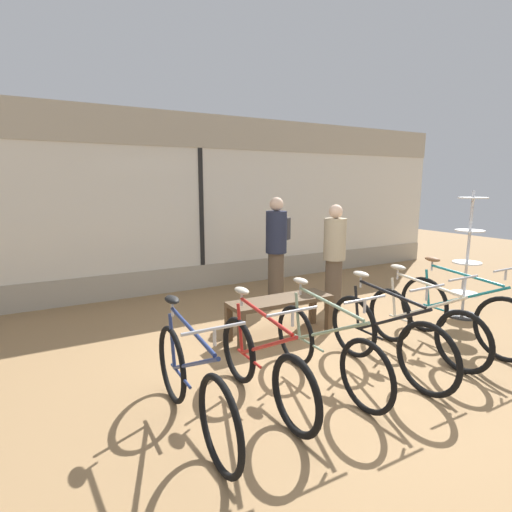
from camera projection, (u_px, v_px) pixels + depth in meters
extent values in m
plane|color=#99754C|center=(337.00, 368.00, 4.31)|extent=(24.00, 24.00, 0.00)
cube|color=#B2A893|center=(203.00, 276.00, 7.61)|extent=(12.00, 0.08, 0.45)
cube|color=silver|center=(201.00, 208.00, 7.38)|extent=(12.00, 0.04, 2.15)
cube|color=#B2A893|center=(199.00, 131.00, 7.13)|extent=(12.00, 0.08, 0.60)
cube|color=black|center=(201.00, 208.00, 7.35)|extent=(0.08, 0.02, 2.15)
torus|color=black|center=(172.00, 364.00, 3.62)|extent=(0.05, 0.70, 0.70)
torus|color=black|center=(220.00, 425.00, 2.70)|extent=(0.05, 0.70, 0.70)
cylinder|color=navy|center=(193.00, 364.00, 3.08)|extent=(0.03, 1.00, 0.51)
cylinder|color=navy|center=(172.00, 341.00, 3.54)|extent=(0.03, 0.11, 0.49)
cylinder|color=navy|center=(191.00, 329.00, 3.06)|extent=(0.03, 0.92, 0.10)
cylinder|color=navy|center=(180.00, 375.00, 3.41)|extent=(0.03, 0.48, 0.03)
cylinder|color=#B2B2B7|center=(172.00, 309.00, 3.45)|extent=(0.02, 0.02, 0.14)
ellipsoid|color=black|center=(172.00, 300.00, 3.43)|extent=(0.11, 0.22, 0.06)
cylinder|color=#B2B2B7|center=(215.00, 337.00, 2.65)|extent=(0.02, 0.02, 0.12)
cylinder|color=#ADADB2|center=(214.00, 329.00, 2.64)|extent=(0.46, 0.02, 0.02)
torus|color=black|center=(238.00, 350.00, 3.98)|extent=(0.06, 0.66, 0.66)
torus|color=black|center=(296.00, 395.00, 3.13)|extent=(0.06, 0.66, 0.66)
cylinder|color=red|center=(266.00, 346.00, 3.48)|extent=(0.03, 0.93, 0.51)
cylinder|color=red|center=(240.00, 328.00, 3.91)|extent=(0.03, 0.11, 0.49)
cylinder|color=red|center=(264.00, 315.00, 3.45)|extent=(0.03, 0.86, 0.10)
cylinder|color=red|center=(249.00, 358.00, 3.79)|extent=(0.03, 0.45, 0.03)
cylinder|color=#B2B2B7|center=(242.00, 299.00, 3.82)|extent=(0.02, 0.02, 0.14)
ellipsoid|color=#B2A893|center=(242.00, 291.00, 3.80)|extent=(0.11, 0.22, 0.06)
cylinder|color=#B2B2B7|center=(293.00, 319.00, 3.07)|extent=(0.02, 0.02, 0.12)
cylinder|color=#ADADB2|center=(293.00, 311.00, 3.06)|extent=(0.46, 0.02, 0.02)
torus|color=black|center=(295.00, 335.00, 4.36)|extent=(0.05, 0.66, 0.66)
torus|color=black|center=(366.00, 376.00, 3.44)|extent=(0.05, 0.66, 0.66)
cylinder|color=gray|center=(330.00, 331.00, 3.82)|extent=(0.03, 1.01, 0.51)
cylinder|color=gray|center=(298.00, 315.00, 4.29)|extent=(0.03, 0.11, 0.49)
cylinder|color=gray|center=(329.00, 303.00, 3.80)|extent=(0.03, 0.94, 0.10)
cylinder|color=gray|center=(308.00, 343.00, 4.15)|extent=(0.03, 0.49, 0.03)
cylinder|color=#B2B2B7|center=(300.00, 288.00, 4.20)|extent=(0.02, 0.02, 0.14)
ellipsoid|color=#B2A893|center=(301.00, 281.00, 4.18)|extent=(0.11, 0.22, 0.06)
cylinder|color=#B2B2B7|center=(365.00, 306.00, 3.38)|extent=(0.02, 0.02, 0.12)
cylinder|color=#ADADB2|center=(365.00, 299.00, 3.37)|extent=(0.46, 0.02, 0.02)
torus|color=black|center=(353.00, 326.00, 4.56)|extent=(0.06, 0.71, 0.71)
torus|color=black|center=(427.00, 359.00, 3.71)|extent=(0.06, 0.71, 0.71)
cylinder|color=black|center=(391.00, 320.00, 4.06)|extent=(0.03, 0.92, 0.51)
cylinder|color=black|center=(357.00, 307.00, 4.48)|extent=(0.03, 0.11, 0.49)
cylinder|color=black|center=(390.00, 293.00, 4.04)|extent=(0.03, 0.85, 0.10)
cylinder|color=black|center=(368.00, 333.00, 4.37)|extent=(0.03, 0.44, 0.03)
cylinder|color=#B2B2B7|center=(361.00, 281.00, 4.39)|extent=(0.02, 0.02, 0.14)
ellipsoid|color=#B2A893|center=(361.00, 274.00, 4.38)|extent=(0.11, 0.22, 0.06)
cylinder|color=#B2B2B7|center=(427.00, 294.00, 3.66)|extent=(0.02, 0.02, 0.12)
cylinder|color=#ADADB2|center=(427.00, 288.00, 3.65)|extent=(0.46, 0.02, 0.02)
torus|color=black|center=(390.00, 315.00, 5.01)|extent=(0.06, 0.68, 0.68)
torus|color=black|center=(463.00, 342.00, 4.16)|extent=(0.06, 0.68, 0.68)
cylinder|color=beige|center=(428.00, 308.00, 4.51)|extent=(0.03, 0.92, 0.51)
cylinder|color=beige|center=(394.00, 297.00, 4.93)|extent=(0.03, 0.11, 0.49)
cylinder|color=beige|center=(427.00, 284.00, 4.49)|extent=(0.03, 0.85, 0.10)
cylinder|color=beige|center=(404.00, 320.00, 4.82)|extent=(0.03, 0.44, 0.03)
cylinder|color=#B2B2B7|center=(398.00, 274.00, 4.84)|extent=(0.02, 0.02, 0.14)
ellipsoid|color=#B2A893|center=(398.00, 267.00, 4.83)|extent=(0.11, 0.22, 0.06)
cylinder|color=#B2B2B7|center=(463.00, 284.00, 4.11)|extent=(0.02, 0.02, 0.12)
cylinder|color=#ADADB2|center=(463.00, 278.00, 4.10)|extent=(0.46, 0.02, 0.02)
torus|color=black|center=(424.00, 304.00, 5.35)|extent=(0.05, 0.74, 0.74)
torus|color=black|center=(505.00, 329.00, 4.43)|extent=(0.05, 0.74, 0.74)
cylinder|color=#1E7A7F|center=(465.00, 298.00, 4.81)|extent=(0.03, 1.00, 0.51)
cylinder|color=#1E7A7F|center=(428.00, 288.00, 5.27)|extent=(0.03, 0.11, 0.49)
cylinder|color=#1E7A7F|center=(465.00, 275.00, 4.79)|extent=(0.03, 0.93, 0.10)
cylinder|color=#1E7A7F|center=(439.00, 309.00, 5.14)|extent=(0.03, 0.48, 0.03)
cylinder|color=#B2B2B7|center=(432.00, 265.00, 5.18)|extent=(0.02, 0.02, 0.14)
ellipsoid|color=brown|center=(432.00, 259.00, 5.16)|extent=(0.11, 0.22, 0.06)
cylinder|color=#B2B2B7|center=(506.00, 275.00, 4.37)|extent=(0.02, 0.02, 0.12)
cylinder|color=#ADADB2|center=(506.00, 269.00, 4.36)|extent=(0.46, 0.02, 0.02)
cylinder|color=#333333|center=(462.00, 315.00, 6.01)|extent=(0.48, 0.48, 0.03)
cylinder|color=silver|center=(468.00, 255.00, 5.85)|extent=(0.04, 0.04, 1.87)
cylinder|color=white|center=(464.00, 293.00, 5.95)|extent=(0.40, 0.40, 0.02)
cylinder|color=white|center=(467.00, 263.00, 5.87)|extent=(0.40, 0.40, 0.02)
cylinder|color=white|center=(470.00, 231.00, 5.78)|extent=(0.40, 0.40, 0.02)
cylinder|color=white|center=(473.00, 198.00, 5.70)|extent=(0.40, 0.40, 0.02)
cube|color=brown|center=(281.00, 300.00, 5.15)|extent=(1.40, 0.44, 0.05)
cube|color=brown|center=(242.00, 333.00, 4.73)|extent=(0.08, 0.08, 0.45)
cube|color=brown|center=(329.00, 315.00, 5.36)|extent=(0.08, 0.08, 0.45)
cube|color=brown|center=(229.00, 323.00, 5.04)|extent=(0.08, 0.08, 0.45)
cube|color=brown|center=(313.00, 308.00, 5.67)|extent=(0.08, 0.08, 0.45)
cylinder|color=brown|center=(333.00, 285.00, 6.24)|extent=(0.37, 0.37, 0.81)
cylinder|color=tan|center=(335.00, 239.00, 6.11)|extent=(0.48, 0.48, 0.64)
sphere|color=beige|center=(336.00, 211.00, 6.04)|extent=(0.21, 0.21, 0.21)
cylinder|color=brown|center=(276.00, 278.00, 6.58)|extent=(0.36, 0.36, 0.86)
cylinder|color=#23283D|center=(276.00, 232.00, 6.44)|extent=(0.47, 0.47, 0.68)
sphere|color=beige|center=(277.00, 204.00, 6.36)|extent=(0.22, 0.22, 0.22)
cube|color=#38383D|center=(282.00, 229.00, 6.65)|extent=(0.25, 0.28, 0.36)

